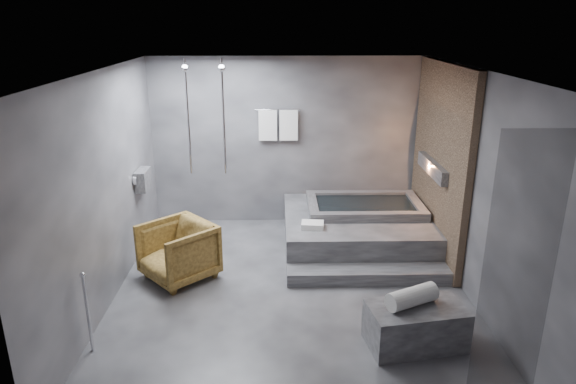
{
  "coord_description": "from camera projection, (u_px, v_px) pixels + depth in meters",
  "views": [
    {
      "loc": [
        -0.16,
        -5.88,
        3.37
      ],
      "look_at": [
        -0.03,
        0.3,
        1.26
      ],
      "focal_mm": 32.0,
      "sensor_mm": 36.0,
      "label": 1
    }
  ],
  "objects": [
    {
      "name": "room",
      "position": [
        323.0,
        158.0,
        6.34
      ],
      "size": [
        5.0,
        5.04,
        2.82
      ],
      "color": "#2E2E31",
      "rests_on": "ground"
    },
    {
      "name": "tub_deck",
      "position": [
        356.0,
        229.0,
        7.97
      ],
      "size": [
        2.2,
        2.0,
        0.5
      ],
      "primitive_type": "cube",
      "color": "#333336",
      "rests_on": "ground"
    },
    {
      "name": "tub_step",
      "position": [
        368.0,
        275.0,
        6.91
      ],
      "size": [
        2.2,
        0.36,
        0.18
      ],
      "primitive_type": "cube",
      "color": "#333336",
      "rests_on": "ground"
    },
    {
      "name": "concrete_bench",
      "position": [
        416.0,
        326.0,
        5.51
      ],
      "size": [
        1.1,
        0.72,
        0.46
      ],
      "primitive_type": "cube",
      "rotation": [
        0.0,
        0.0,
        0.17
      ],
      "color": "#323234",
      "rests_on": "ground"
    },
    {
      "name": "driftwood_chair",
      "position": [
        178.0,
        251.0,
        6.89
      ],
      "size": [
        1.2,
        1.2,
        0.79
      ],
      "primitive_type": "imported",
      "rotation": [
        0.0,
        0.0,
        -0.83
      ],
      "color": "#483212",
      "rests_on": "ground"
    },
    {
      "name": "rolled_towel",
      "position": [
        412.0,
        297.0,
        5.44
      ],
      "size": [
        0.61,
        0.44,
        0.21
      ],
      "primitive_type": "cylinder",
      "rotation": [
        0.0,
        1.57,
        0.46
      ],
      "color": "silver",
      "rests_on": "concrete_bench"
    },
    {
      "name": "deck_towel",
      "position": [
        313.0,
        225.0,
        7.38
      ],
      "size": [
        0.34,
        0.27,
        0.08
      ],
      "primitive_type": "cube",
      "rotation": [
        0.0,
        0.0,
        -0.11
      ],
      "color": "white",
      "rests_on": "tub_deck"
    }
  ]
}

